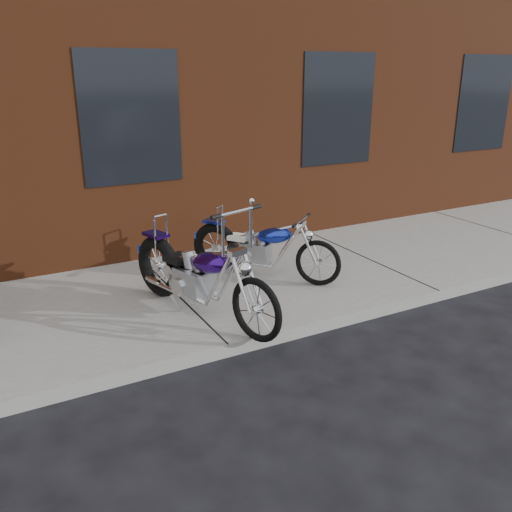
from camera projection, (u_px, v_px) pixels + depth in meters
ground at (229, 357)px, 5.63m from camera, size 120.00×120.00×0.00m
sidewalk at (177, 300)px, 6.86m from camera, size 22.00×3.00×0.15m
building_brick at (54, 8)px, 10.97m from camera, size 22.00×10.00×8.00m
chopper_purple at (199, 279)px, 6.13m from camera, size 0.88×2.35×1.36m
chopper_blue at (261, 250)px, 7.29m from camera, size 1.41×1.74×0.93m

